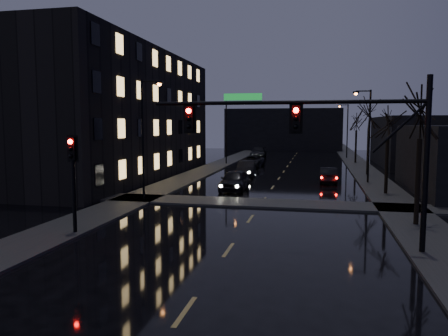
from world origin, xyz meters
The scene contains 21 objects.
sidewalk_left centered at (-8.50, 35.00, 0.06)m, with size 3.00×140.00×0.12m, color #2D2D2B.
sidewalk_right centered at (8.50, 35.00, 0.06)m, with size 3.00×140.00×0.12m, color #2D2D2B.
sidewalk_cross centered at (0.00, 18.50, 0.06)m, with size 40.00×3.00×0.12m, color #2D2D2B.
apartment_block centered at (-16.50, 30.00, 6.00)m, with size 12.00×30.00×12.00m, color black.
commercial_right_far centered at (17.00, 48.00, 3.00)m, with size 12.00×18.00×6.00m, color black.
far_block centered at (-3.00, 78.00, 4.00)m, with size 22.00×10.00×8.00m, color black.
signal_mast centered at (3.85, 9.00, 4.87)m, with size 11.11×0.41×7.00m.
signal_pole_left centered at (-7.50, 8.99, 3.01)m, with size 0.35×0.41×4.53m.
tree_near centered at (8.40, 14.00, 6.22)m, with size 3.52×3.52×8.08m.
tree_mid_a centered at (8.40, 24.00, 5.83)m, with size 3.30×3.30×7.58m.
tree_mid_b centered at (8.40, 36.00, 6.61)m, with size 3.74×3.74×8.59m.
tree_far centered at (8.40, 50.00, 6.06)m, with size 3.43×3.43×7.88m.
streetlight_l_near centered at (-7.58, 18.00, 4.77)m, with size 1.53×0.28×8.00m.
streetlight_l_far centered at (-7.58, 45.00, 4.77)m, with size 1.53×0.28×8.00m.
streetlight_r_mid centered at (7.58, 30.00, 4.77)m, with size 1.53×0.28×8.00m.
streetlight_r_far centered at (7.58, 58.00, 4.77)m, with size 1.53×0.28×8.00m.
oncoming_car_a centered at (-2.71, 23.72, 0.80)m, with size 1.90×4.72×1.61m, color black.
oncoming_car_b centered at (-3.26, 32.79, 0.75)m, with size 1.59×4.56×1.50m, color black.
oncoming_car_c centered at (-4.07, 42.11, 0.68)m, with size 2.27×4.92×1.37m, color black.
oncoming_car_d centered at (-5.19, 56.33, 0.79)m, with size 2.23×5.48×1.59m, color black.
lead_car centered at (4.48, 29.80, 0.68)m, with size 1.44×4.13×1.36m, color black.
Camera 1 is at (3.46, -9.05, 5.14)m, focal length 35.00 mm.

